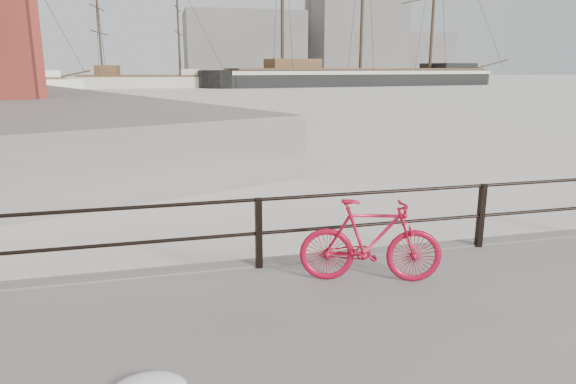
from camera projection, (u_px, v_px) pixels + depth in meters
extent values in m
plane|color=white|center=(471.00, 264.00, 8.27)|extent=(400.00, 400.00, 0.00)
imported|color=#B10B29|center=(371.00, 241.00, 6.62)|extent=(1.83, 0.81, 1.10)
ellipsoid|color=white|center=(147.00, 380.00, 4.39)|extent=(0.69, 0.54, 0.24)
cube|color=gray|center=(244.00, 46.00, 142.78)|extent=(32.00, 18.00, 18.00)
cube|color=gray|center=(355.00, 38.00, 155.21)|extent=(26.00, 20.00, 24.00)
cube|color=gray|center=(415.00, 55.00, 166.64)|extent=(20.00, 16.00, 14.00)
cylinder|color=gray|center=(309.00, 3.00, 154.43)|extent=(2.80, 2.80, 44.00)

